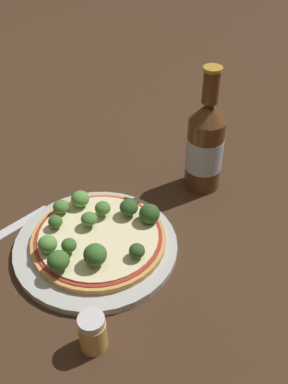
{
  "coord_description": "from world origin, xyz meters",
  "views": [
    {
      "loc": [
        0.28,
        -0.44,
        0.53
      ],
      "look_at": [
        0.02,
        0.07,
        0.06
      ],
      "focal_mm": 42.0,
      "sensor_mm": 36.0,
      "label": 1
    }
  ],
  "objects_px": {
    "beer_bottle": "(205,145)",
    "fork": "(5,232)",
    "pizza": "(99,238)",
    "pepper_shaker": "(93,332)"
  },
  "relations": [
    {
      "from": "beer_bottle",
      "to": "fork",
      "type": "height_order",
      "value": "beer_bottle"
    },
    {
      "from": "pizza",
      "to": "beer_bottle",
      "type": "height_order",
      "value": "beer_bottle"
    },
    {
      "from": "pepper_shaker",
      "to": "fork",
      "type": "bearing_deg",
      "value": 155.08
    },
    {
      "from": "beer_bottle",
      "to": "fork",
      "type": "relative_size",
      "value": 1.39
    },
    {
      "from": "pepper_shaker",
      "to": "fork",
      "type": "height_order",
      "value": "pepper_shaker"
    },
    {
      "from": "beer_bottle",
      "to": "pepper_shaker",
      "type": "bearing_deg",
      "value": -90.47
    },
    {
      "from": "pizza",
      "to": "pepper_shaker",
      "type": "bearing_deg",
      "value": -61.2
    },
    {
      "from": "beer_bottle",
      "to": "pepper_shaker",
      "type": "xyz_separation_m",
      "value": [
        -0.0,
        -0.38,
        -0.06
      ]
    },
    {
      "from": "fork",
      "to": "pizza",
      "type": "bearing_deg",
      "value": -57.04
    },
    {
      "from": "pizza",
      "to": "pepper_shaker",
      "type": "height_order",
      "value": "pepper_shaker"
    }
  ]
}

